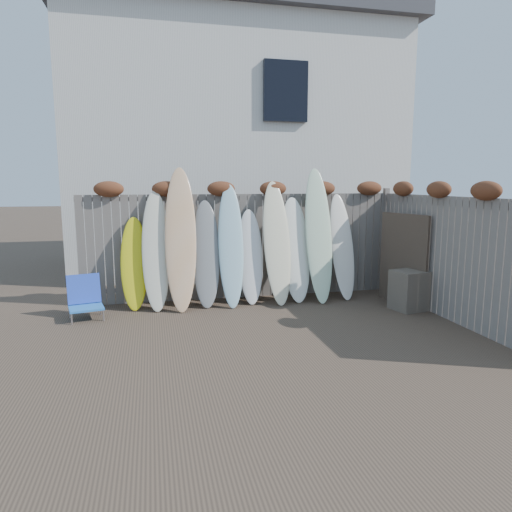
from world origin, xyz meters
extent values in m
plane|color=#493A2D|center=(0.00, 0.00, 0.00)|extent=(80.00, 80.00, 0.00)
cube|color=slate|center=(0.00, 2.40, 1.00)|extent=(6.00, 0.10, 2.00)
cube|color=slate|center=(3.00, 2.40, 1.05)|extent=(0.10, 0.10, 2.10)
ellipsoid|color=brown|center=(-2.40, 2.36, 2.10)|extent=(0.52, 0.28, 0.28)
ellipsoid|color=brown|center=(-1.40, 2.36, 2.10)|extent=(0.52, 0.28, 0.28)
ellipsoid|color=brown|center=(-0.40, 2.36, 2.10)|extent=(0.52, 0.28, 0.28)
ellipsoid|color=brown|center=(0.60, 2.36, 2.10)|extent=(0.52, 0.28, 0.28)
ellipsoid|color=brown|center=(1.60, 2.36, 2.10)|extent=(0.52, 0.28, 0.28)
ellipsoid|color=brown|center=(2.60, 2.36, 2.10)|extent=(0.52, 0.28, 0.28)
cube|color=slate|center=(3.00, 0.20, 1.00)|extent=(0.10, 4.40, 2.00)
ellipsoid|color=brown|center=(2.96, -0.50, 2.10)|extent=(0.28, 0.56, 0.28)
ellipsoid|color=brown|center=(2.96, 0.60, 2.10)|extent=(0.28, 0.56, 0.28)
ellipsoid|color=brown|center=(2.96, 1.70, 2.10)|extent=(0.28, 0.56, 0.28)
cube|color=silver|center=(0.50, 6.50, 3.00)|extent=(8.00, 5.00, 6.00)
cube|color=black|center=(1.30, 3.95, 4.20)|extent=(1.00, 0.12, 1.30)
cube|color=#3F3F44|center=(0.50, 6.50, 6.15)|extent=(8.50, 5.50, 0.35)
cube|color=blue|center=(-2.77, 1.51, 0.20)|extent=(0.61, 0.56, 0.03)
cube|color=blue|center=(-2.83, 1.76, 0.46)|extent=(0.55, 0.27, 0.48)
cylinder|color=silver|center=(-2.97, 1.27, 0.10)|extent=(0.03, 0.03, 0.20)
cylinder|color=#B8B7BF|center=(-3.05, 1.65, 0.10)|extent=(0.03, 0.03, 0.20)
cylinder|color=silver|center=(-2.50, 1.37, 0.10)|extent=(0.03, 0.03, 0.20)
cylinder|color=#A7A6AE|center=(-2.58, 1.75, 0.10)|extent=(0.03, 0.03, 0.20)
cube|color=#6D6051|center=(2.71, 0.87, 0.35)|extent=(0.68, 0.60, 0.69)
cube|color=#2F271C|center=(2.77, 1.26, 0.83)|extent=(0.34, 1.08, 1.66)
ellipsoid|color=yellow|center=(-2.01, 2.06, 0.81)|extent=(0.49, 0.60, 1.62)
ellipsoid|color=beige|center=(-1.63, 1.98, 1.04)|extent=(0.52, 0.75, 2.08)
ellipsoid|color=#EEC783|center=(-1.20, 1.91, 1.25)|extent=(0.62, 0.91, 2.49)
ellipsoid|color=gray|center=(-0.75, 1.99, 0.95)|extent=(0.56, 0.72, 1.90)
ellipsoid|color=#A3D3E4|center=(-0.30, 1.93, 1.10)|extent=(0.52, 0.81, 2.19)
ellipsoid|color=white|center=(0.08, 2.01, 0.86)|extent=(0.51, 0.66, 1.73)
ellipsoid|color=#F5EEC7|center=(0.56, 1.92, 1.12)|extent=(0.50, 0.79, 2.25)
ellipsoid|color=white|center=(0.94, 1.98, 0.97)|extent=(0.57, 0.71, 1.94)
ellipsoid|color=silver|center=(1.37, 1.92, 1.25)|extent=(0.58, 0.91, 2.49)
ellipsoid|color=white|center=(1.88, 1.97, 1.00)|extent=(0.47, 0.72, 2.00)
camera|label=1|loc=(-1.68, -6.13, 2.22)|focal=32.00mm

